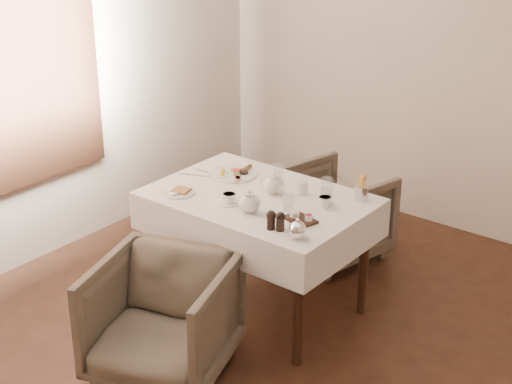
{
  "coord_description": "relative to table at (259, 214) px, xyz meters",
  "views": [
    {
      "loc": [
        1.98,
        -2.65,
        2.61
      ],
      "look_at": [
        -0.59,
        0.61,
        0.82
      ],
      "focal_mm": 55.0,
      "sensor_mm": 36.0,
      "label": 1
    }
  ],
  "objects": [
    {
      "name": "table",
      "position": [
        0.0,
        0.0,
        0.0
      ],
      "size": [
        1.28,
        0.88,
        0.75
      ],
      "color": "black",
      "rests_on": "ground"
    },
    {
      "name": "armchair_near",
      "position": [
        0.0,
        -0.84,
        -0.31
      ],
      "size": [
        0.89,
        0.9,
        0.65
      ],
      "primitive_type": "imported",
      "rotation": [
        0.0,
        0.0,
        0.33
      ],
      "color": "#4F473A",
      "rests_on": "ground"
    },
    {
      "name": "armchair_far",
      "position": [
        -0.03,
        0.86,
        -0.32
      ],
      "size": [
        0.82,
        0.83,
        0.63
      ],
      "primitive_type": "imported",
      "rotation": [
        0.0,
        0.0,
        2.9
      ],
      "color": "#4F473A",
      "rests_on": "ground"
    },
    {
      "name": "breakfast_plate",
      "position": [
        -0.33,
        0.16,
        0.13
      ],
      "size": [
        0.3,
        0.3,
        0.04
      ],
      "rotation": [
        0.0,
        0.0,
        -0.33
      ],
      "color": "white",
      "rests_on": "table"
    },
    {
      "name": "side_plate",
      "position": [
        -0.41,
        -0.27,
        0.13
      ],
      "size": [
        0.2,
        0.19,
        0.02
      ],
      "rotation": [
        0.0,
        0.0,
        -0.01
      ],
      "color": "white",
      "rests_on": "table"
    },
    {
      "name": "teapot_centre",
      "position": [
        0.05,
        0.08,
        0.19
      ],
      "size": [
        0.18,
        0.15,
        0.14
      ],
      "primitive_type": null,
      "rotation": [
        0.0,
        0.0,
        0.09
      ],
      "color": "white",
      "rests_on": "table"
    },
    {
      "name": "teapot_front",
      "position": [
        0.1,
        -0.22,
        0.18
      ],
      "size": [
        0.2,
        0.18,
        0.14
      ],
      "primitive_type": null,
      "rotation": [
        0.0,
        0.0,
        0.3
      ],
      "color": "white",
      "rests_on": "table"
    },
    {
      "name": "creamer",
      "position": [
        0.18,
        0.19,
        0.16
      ],
      "size": [
        0.07,
        0.07,
        0.07
      ],
      "primitive_type": "cylinder",
      "rotation": [
        0.0,
        0.0,
        0.07
      ],
      "color": "white",
      "rests_on": "table"
    },
    {
      "name": "teacup_near",
      "position": [
        -0.07,
        -0.19,
        0.14
      ],
      "size": [
        0.12,
        0.12,
        0.06
      ],
      "rotation": [
        0.0,
        0.0,
        -0.24
      ],
      "color": "white",
      "rests_on": "table"
    },
    {
      "name": "teacup_far",
      "position": [
        0.39,
        0.11,
        0.14
      ],
      "size": [
        0.12,
        0.12,
        0.06
      ],
      "rotation": [
        0.0,
        0.0,
        -0.1
      ],
      "color": "white",
      "rests_on": "table"
    },
    {
      "name": "glass_left",
      "position": [
        -0.08,
        0.3,
        0.16
      ],
      "size": [
        0.08,
        0.08,
        0.09
      ],
      "primitive_type": "cylinder",
      "rotation": [
        0.0,
        0.0,
        -0.34
      ],
      "color": "silver",
      "rests_on": "table"
    },
    {
      "name": "glass_mid",
      "position": [
        0.26,
        -0.05,
        0.16
      ],
      "size": [
        0.07,
        0.07,
        0.09
      ],
      "primitive_type": "cylinder",
      "rotation": [
        0.0,
        0.0,
        -0.1
      ],
      "color": "silver",
      "rests_on": "table"
    },
    {
      "name": "glass_right",
      "position": [
        0.3,
        0.27,
        0.17
      ],
      "size": [
        0.08,
        0.08,
        0.1
      ],
      "primitive_type": "cylinder",
      "rotation": [
        0.0,
        0.0,
        0.12
      ],
      "color": "silver",
      "rests_on": "table"
    },
    {
      "name": "condiment_board",
      "position": [
        0.39,
        -0.13,
        0.13
      ],
      "size": [
        0.2,
        0.16,
        0.04
      ],
      "rotation": [
        0.0,
        0.0,
        -0.26
      ],
      "color": "black",
      "rests_on": "table"
    },
    {
      "name": "pepper_mill_left",
      "position": [
        0.33,
        -0.31,
        0.17
      ],
      "size": [
        0.05,
        0.05,
        0.11
      ],
      "primitive_type": null,
      "rotation": [
        0.0,
        0.0,
        0.01
      ],
      "color": "black",
      "rests_on": "table"
    },
    {
      "name": "pepper_mill_right",
      "position": [
        0.38,
        -0.29,
        0.17
      ],
      "size": [
        0.06,
        0.06,
        0.11
      ],
      "primitive_type": null,
      "rotation": [
        0.0,
        0.0,
        -0.04
      ],
      "color": "black",
      "rests_on": "table"
    },
    {
      "name": "silver_pot",
      "position": [
        0.51,
        -0.31,
        0.18
      ],
      "size": [
        0.13,
        0.12,
        0.12
      ],
      "primitive_type": null,
      "rotation": [
        0.0,
        0.0,
        -0.32
      ],
      "color": "white",
      "rests_on": "table"
    },
    {
      "name": "fries_cup",
      "position": [
        0.51,
        0.32,
        0.19
      ],
      "size": [
        0.08,
        0.08,
        0.16
      ],
      "rotation": [
        0.0,
        0.0,
        -0.33
      ],
      "color": "silver",
      "rests_on": "table"
    },
    {
      "name": "cutlery_fork",
      "position": [
        -0.5,
        0.09,
        0.12
      ],
      "size": [
        0.18,
        0.02,
        0.0
      ],
      "primitive_type": "cube",
      "rotation": [
        0.0,
        0.0,
        1.62
      ],
      "color": "silver",
      "rests_on": "table"
    },
    {
      "name": "cutlery_knife",
      "position": [
        -0.52,
        0.0,
        0.12
      ],
      "size": [
        0.19,
        0.09,
        0.0
      ],
      "primitive_type": "cube",
      "rotation": [
        0.0,
        0.0,
        1.97
      ],
      "color": "silver",
      "rests_on": "table"
    }
  ]
}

